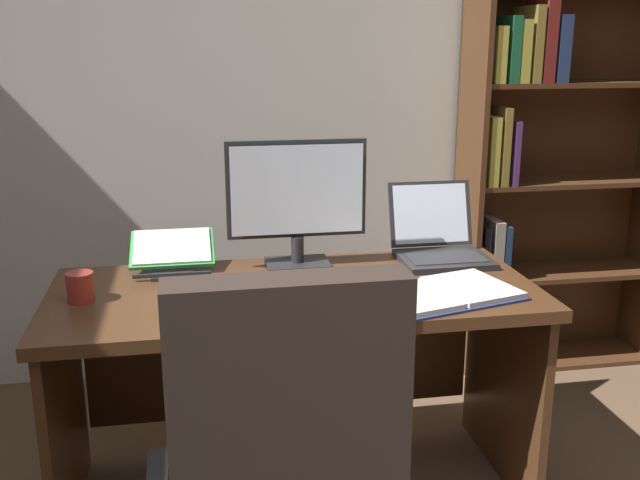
{
  "coord_description": "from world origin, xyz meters",
  "views": [
    {
      "loc": [
        -0.49,
        -0.96,
        1.52
      ],
      "look_at": [
        -0.11,
        1.18,
        0.92
      ],
      "focal_mm": 40.8,
      "sensor_mm": 36.0,
      "label": 1
    }
  ],
  "objects_px": {
    "desk": "(292,339)",
    "coffee_mug": "(80,287)",
    "computer_mouse": "(215,299)",
    "reading_stand_with_book": "(172,252)",
    "open_binder": "(441,294)",
    "bookshelf": "(544,121)",
    "monitor": "(297,204)",
    "notepad": "(359,285)",
    "keyboard": "(314,296)",
    "laptop": "(439,244)",
    "pen": "(365,282)"
  },
  "relations": [
    {
      "from": "monitor",
      "to": "laptop",
      "type": "xyz_separation_m",
      "value": [
        0.53,
        0.01,
        -0.17
      ]
    },
    {
      "from": "bookshelf",
      "to": "keyboard",
      "type": "xyz_separation_m",
      "value": [
        -1.22,
        -0.98,
        -0.41
      ]
    },
    {
      "from": "bookshelf",
      "to": "monitor",
      "type": "height_order",
      "value": "bookshelf"
    },
    {
      "from": "bookshelf",
      "to": "monitor",
      "type": "distance_m",
      "value": 1.4
    },
    {
      "from": "bookshelf",
      "to": "reading_stand_with_book",
      "type": "height_order",
      "value": "bookshelf"
    },
    {
      "from": "laptop",
      "to": "notepad",
      "type": "bearing_deg",
      "value": -144.03
    },
    {
      "from": "monitor",
      "to": "open_binder",
      "type": "height_order",
      "value": "monitor"
    },
    {
      "from": "monitor",
      "to": "reading_stand_with_book",
      "type": "bearing_deg",
      "value": 172.23
    },
    {
      "from": "monitor",
      "to": "computer_mouse",
      "type": "distance_m",
      "value": 0.5
    },
    {
      "from": "monitor",
      "to": "notepad",
      "type": "height_order",
      "value": "monitor"
    },
    {
      "from": "desk",
      "to": "laptop",
      "type": "distance_m",
      "value": 0.65
    },
    {
      "from": "keyboard",
      "to": "desk",
      "type": "bearing_deg",
      "value": 102.33
    },
    {
      "from": "bookshelf",
      "to": "notepad",
      "type": "relative_size",
      "value": 10.57
    },
    {
      "from": "computer_mouse",
      "to": "reading_stand_with_book",
      "type": "relative_size",
      "value": 0.36
    },
    {
      "from": "pen",
      "to": "coffee_mug",
      "type": "relative_size",
      "value": 1.52
    },
    {
      "from": "reading_stand_with_book",
      "to": "bookshelf",
      "type": "bearing_deg",
      "value": 19.51
    },
    {
      "from": "desk",
      "to": "reading_stand_with_book",
      "type": "bearing_deg",
      "value": 152.13
    },
    {
      "from": "bookshelf",
      "to": "pen",
      "type": "xyz_separation_m",
      "value": [
        -1.04,
        -0.9,
        -0.4
      ]
    },
    {
      "from": "monitor",
      "to": "open_binder",
      "type": "distance_m",
      "value": 0.59
    },
    {
      "from": "bookshelf",
      "to": "reading_stand_with_book",
      "type": "distance_m",
      "value": 1.79
    },
    {
      "from": "open_binder",
      "to": "pen",
      "type": "relative_size",
      "value": 3.76
    },
    {
      "from": "computer_mouse",
      "to": "coffee_mug",
      "type": "xyz_separation_m",
      "value": [
        -0.4,
        0.11,
        0.03
      ]
    },
    {
      "from": "pen",
      "to": "keyboard",
      "type": "bearing_deg",
      "value": -154.15
    },
    {
      "from": "keyboard",
      "to": "computer_mouse",
      "type": "height_order",
      "value": "computer_mouse"
    },
    {
      "from": "coffee_mug",
      "to": "bookshelf",
      "type": "bearing_deg",
      "value": 24.45
    },
    {
      "from": "open_binder",
      "to": "bookshelf",
      "type": "bearing_deg",
      "value": 36.32
    },
    {
      "from": "bookshelf",
      "to": "coffee_mug",
      "type": "distance_m",
      "value": 2.15
    },
    {
      "from": "keyboard",
      "to": "open_binder",
      "type": "relative_size",
      "value": 0.8
    },
    {
      "from": "pen",
      "to": "monitor",
      "type": "bearing_deg",
      "value": 126.38
    },
    {
      "from": "notepad",
      "to": "keyboard",
      "type": "bearing_deg",
      "value": -151.48
    },
    {
      "from": "bookshelf",
      "to": "laptop",
      "type": "xyz_separation_m",
      "value": [
        -0.7,
        -0.63,
        -0.36
      ]
    },
    {
      "from": "monitor",
      "to": "notepad",
      "type": "xyz_separation_m",
      "value": [
        0.16,
        -0.25,
        -0.22
      ]
    },
    {
      "from": "bookshelf",
      "to": "keyboard",
      "type": "distance_m",
      "value": 1.62
    },
    {
      "from": "keyboard",
      "to": "reading_stand_with_book",
      "type": "relative_size",
      "value": 1.46
    },
    {
      "from": "monitor",
      "to": "laptop",
      "type": "bearing_deg",
      "value": 1.27
    },
    {
      "from": "reading_stand_with_book",
      "to": "keyboard",
      "type": "bearing_deg",
      "value": -42.74
    },
    {
      "from": "coffee_mug",
      "to": "laptop",
      "type": "bearing_deg",
      "value": 11.15
    },
    {
      "from": "bookshelf",
      "to": "pen",
      "type": "height_order",
      "value": "bookshelf"
    },
    {
      "from": "keyboard",
      "to": "pen",
      "type": "distance_m",
      "value": 0.21
    },
    {
      "from": "keyboard",
      "to": "reading_stand_with_book",
      "type": "distance_m",
      "value": 0.59
    },
    {
      "from": "desk",
      "to": "coffee_mug",
      "type": "distance_m",
      "value": 0.71
    },
    {
      "from": "reading_stand_with_book",
      "to": "pen",
      "type": "bearing_deg",
      "value": -26.67
    },
    {
      "from": "desk",
      "to": "bookshelf",
      "type": "distance_m",
      "value": 1.62
    },
    {
      "from": "open_binder",
      "to": "monitor",
      "type": "bearing_deg",
      "value": 120.26
    },
    {
      "from": "notepad",
      "to": "bookshelf",
      "type": "bearing_deg",
      "value": 40.23
    },
    {
      "from": "desk",
      "to": "coffee_mug",
      "type": "xyz_separation_m",
      "value": [
        -0.66,
        -0.08,
        0.25
      ]
    },
    {
      "from": "monitor",
      "to": "notepad",
      "type": "relative_size",
      "value": 2.31
    },
    {
      "from": "desk",
      "to": "pen",
      "type": "xyz_separation_m",
      "value": [
        0.23,
        -0.1,
        0.22
      ]
    },
    {
      "from": "reading_stand_with_book",
      "to": "pen",
      "type": "height_order",
      "value": "reading_stand_with_book"
    },
    {
      "from": "laptop",
      "to": "open_binder",
      "type": "xyz_separation_m",
      "value": [
        -0.13,
        -0.4,
        -0.04
      ]
    }
  ]
}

